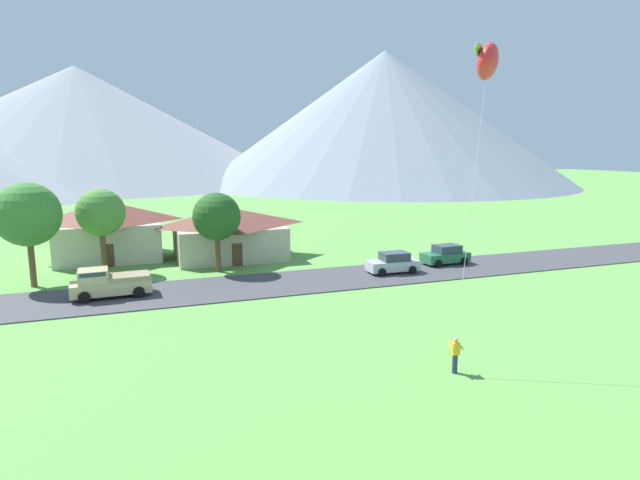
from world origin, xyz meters
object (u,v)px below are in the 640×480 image
at_px(house_leftmost, 109,229).
at_px(parked_car_green_west_end, 446,255).
at_px(house_left_center, 229,232).
at_px(tree_near_left, 101,213).
at_px(parked_car_silver_mid_west, 393,263).
at_px(tree_center, 217,217).
at_px(kite_flyer_with_kite, 486,67).
at_px(pickup_truck_sand_west_side, 109,283).
at_px(tree_left_of_center, 27,215).

bearing_deg(house_leftmost, parked_car_green_west_end, -24.65).
bearing_deg(parked_car_green_west_end, house_left_center, 151.14).
distance_m(tree_near_left, parked_car_green_west_end, 29.24).
xyz_separation_m(house_leftmost, house_left_center, (10.55, -3.24, -0.33)).
height_order(house_leftmost, parked_car_silver_mid_west, house_leftmost).
relative_size(house_leftmost, house_left_center, 0.92).
xyz_separation_m(house_leftmost, parked_car_green_west_end, (27.94, -12.82, -1.90)).
bearing_deg(tree_center, kite_flyer_with_kite, -64.25).
relative_size(parked_car_silver_mid_west, kite_flyer_with_kite, 0.28).
bearing_deg(house_leftmost, parked_car_silver_mid_west, -32.70).
distance_m(tree_near_left, pickup_truck_sand_west_side, 8.72).
relative_size(tree_near_left, parked_car_green_west_end, 1.63).
bearing_deg(tree_left_of_center, kite_flyer_with_kite, -41.08).
distance_m(tree_left_of_center, parked_car_green_west_end, 33.46).
bearing_deg(tree_near_left, parked_car_silver_mid_west, -19.68).
bearing_deg(parked_car_silver_mid_west, pickup_truck_sand_west_side, 179.42).
height_order(tree_near_left, kite_flyer_with_kite, kite_flyer_with_kite).
xyz_separation_m(house_leftmost, tree_left_of_center, (-4.98, -8.90, 2.61)).
xyz_separation_m(pickup_truck_sand_west_side, kite_flyer_with_kite, (18.23, -15.56, 12.88)).
bearing_deg(pickup_truck_sand_west_side, parked_car_silver_mid_west, -0.58).
bearing_deg(parked_car_green_west_end, kite_flyer_with_kite, -119.12).
height_order(house_left_center, tree_left_of_center, tree_left_of_center).
bearing_deg(house_leftmost, tree_left_of_center, -119.23).
height_order(tree_left_of_center, pickup_truck_sand_west_side, tree_left_of_center).
bearing_deg(house_leftmost, kite_flyer_with_kite, -57.70).
height_order(parked_car_silver_mid_west, pickup_truck_sand_west_side, pickup_truck_sand_west_side).
bearing_deg(house_left_center, kite_flyer_with_kite, -72.86).
relative_size(house_left_center, tree_near_left, 1.50).
distance_m(parked_car_green_west_end, kite_flyer_with_kite, 23.14).
xyz_separation_m(house_leftmost, parked_car_silver_mid_west, (22.05, -14.16, -1.90)).
height_order(tree_near_left, parked_car_green_west_end, tree_near_left).
bearing_deg(kite_flyer_with_kite, tree_center, 115.75).
xyz_separation_m(house_leftmost, kite_flyer_with_kite, (18.65, -29.50, 11.17)).
bearing_deg(tree_left_of_center, parked_car_green_west_end, -6.79).
relative_size(tree_left_of_center, parked_car_silver_mid_west, 1.82).
xyz_separation_m(tree_near_left, parked_car_green_west_end, (28.17, -6.64, -4.15)).
xyz_separation_m(tree_near_left, parked_car_silver_mid_west, (22.28, -7.97, -4.15)).
height_order(parked_car_silver_mid_west, kite_flyer_with_kite, kite_flyer_with_kite).
bearing_deg(tree_near_left, house_leftmost, 87.83).
height_order(parked_car_green_west_end, parked_car_silver_mid_west, same).
distance_m(parked_car_green_west_end, parked_car_silver_mid_west, 6.04).
height_order(tree_left_of_center, tree_center, tree_left_of_center).
xyz_separation_m(house_left_center, tree_near_left, (-10.78, -2.95, 2.57)).
height_order(house_leftmost, tree_near_left, tree_near_left).
bearing_deg(house_left_center, tree_near_left, -164.70).
bearing_deg(house_leftmost, tree_near_left, -92.17).
height_order(tree_center, parked_car_silver_mid_west, tree_center).
bearing_deg(tree_near_left, parked_car_green_west_end, -13.25).
bearing_deg(house_left_center, house_leftmost, 162.93).
bearing_deg(house_left_center, tree_left_of_center, -159.96).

